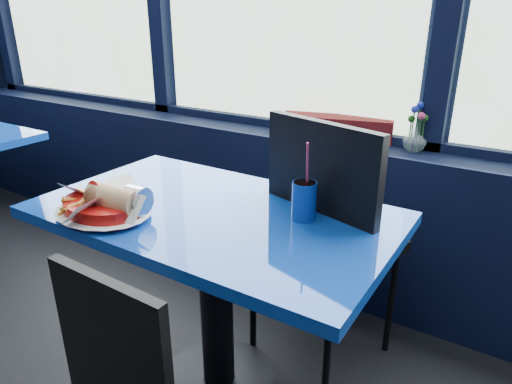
# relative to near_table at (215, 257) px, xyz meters

# --- Properties ---
(window_sill) EXTENTS (5.00, 0.26, 0.80)m
(window_sill) POSITION_rel_near_table_xyz_m (-0.30, 0.87, -0.17)
(window_sill) COLOR black
(window_sill) RESTS_ON ground
(near_table) EXTENTS (1.20, 0.70, 0.75)m
(near_table) POSITION_rel_near_table_xyz_m (0.00, 0.00, 0.00)
(near_table) COLOR black
(near_table) RESTS_ON ground
(chair_near_back) EXTENTS (0.59, 0.59, 1.05)m
(chair_near_back) POSITION_rel_near_table_xyz_m (0.27, 0.31, 0.04)
(chair_near_back) COLOR black
(chair_near_back) RESTS_ON ground
(planter_box) EXTENTS (0.54, 0.26, 0.10)m
(planter_box) POSITION_rel_near_table_xyz_m (0.05, 0.90, 0.28)
(planter_box) COLOR maroon
(planter_box) RESTS_ON window_sill
(flower_vase) EXTENTS (0.13, 0.13, 0.21)m
(flower_vase) POSITION_rel_near_table_xyz_m (0.43, 0.88, 0.30)
(flower_vase) COLOR silver
(flower_vase) RESTS_ON window_sill
(food_basket) EXTENTS (0.36, 0.36, 0.11)m
(food_basket) POSITION_rel_near_table_xyz_m (-0.26, -0.23, 0.22)
(food_basket) COLOR #AE0F0B
(food_basket) RESTS_ON near_table
(ketchup_bottle) EXTENTS (0.06, 0.06, 0.24)m
(ketchup_bottle) POSITION_rel_near_table_xyz_m (0.24, 0.25, 0.29)
(ketchup_bottle) COLOR #AE0F0B
(ketchup_bottle) RESTS_ON near_table
(soda_cup) EXTENTS (0.08, 0.08, 0.26)m
(soda_cup) POSITION_rel_near_table_xyz_m (0.29, 0.10, 0.25)
(soda_cup) COLOR #0D3999
(soda_cup) RESTS_ON near_table
(napkin) EXTENTS (0.19, 0.19, 0.00)m
(napkin) POSITION_rel_near_table_xyz_m (-0.37, -0.16, 0.18)
(napkin) COLOR white
(napkin) RESTS_ON near_table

